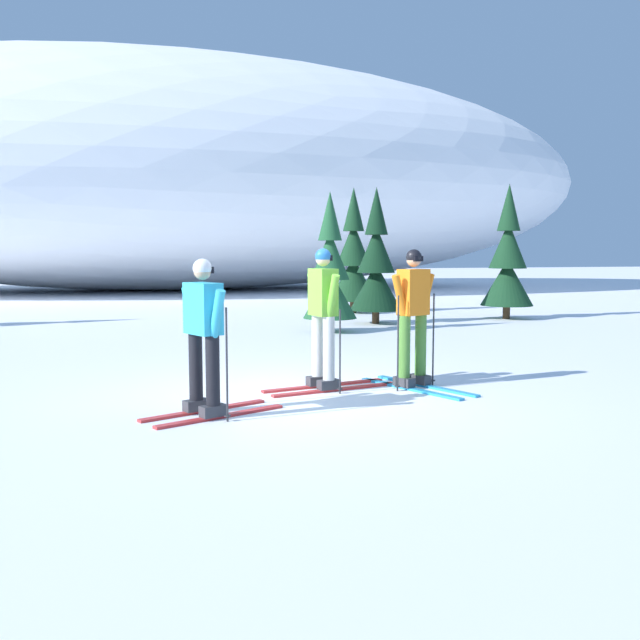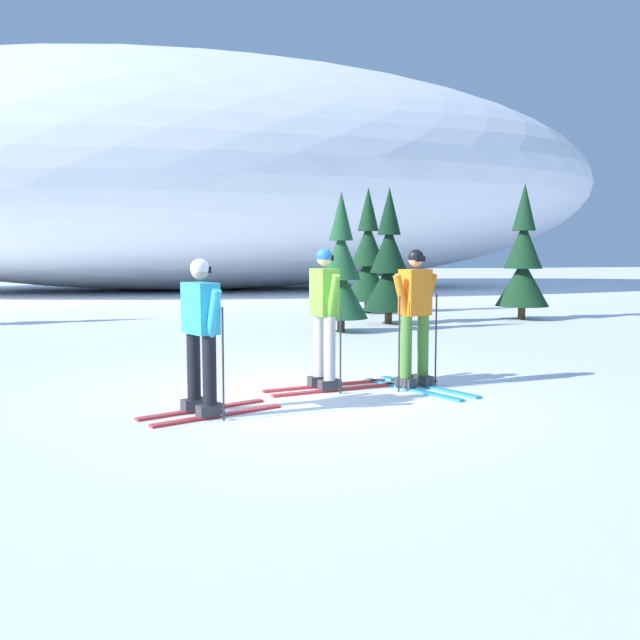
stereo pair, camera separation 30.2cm
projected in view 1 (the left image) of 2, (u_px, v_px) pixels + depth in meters
name	position (u px, v px, depth m)	size (l,w,h in m)	color
ground_plane	(299.00, 395.00, 8.67)	(120.00, 120.00, 0.00)	white
skier_orange_jacket	(413.00, 316.00, 9.07)	(1.04, 1.76, 1.81)	#2893CC
skier_cyan_jacket	(204.00, 333.00, 7.48)	(1.62, 1.05, 1.71)	red
skier_lime_jacket	(324.00, 317.00, 8.93)	(1.83, 0.79, 1.82)	red
pine_tree_center_left	(330.00, 274.00, 15.31)	(1.20, 1.20, 3.10)	#47301E
pine_tree_center	(376.00, 267.00, 17.09)	(1.29, 1.29, 3.35)	#47301E
pine_tree_center_right	(353.00, 261.00, 20.14)	(1.40, 1.40, 3.62)	#47301E
pine_tree_far_right	(508.00, 263.00, 18.32)	(1.37, 1.37, 3.55)	#47301E
snow_ridge_background	(171.00, 176.00, 31.92)	(40.84, 17.54, 10.49)	white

